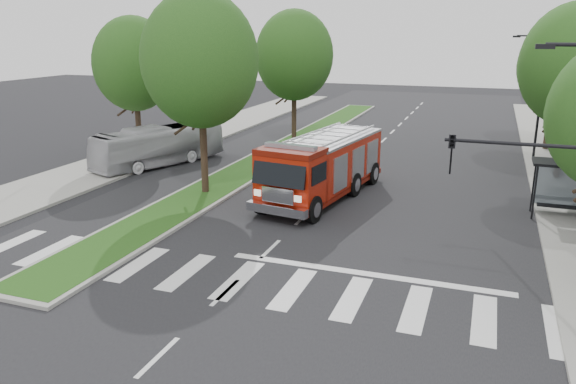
{
  "coord_description": "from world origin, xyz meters",
  "views": [
    {
      "loc": [
        7.58,
        -18.97,
        8.24
      ],
      "look_at": [
        0.03,
        1.97,
        1.8
      ],
      "focal_mm": 35.0,
      "sensor_mm": 36.0,
      "label": 1
    }
  ],
  "objects": [
    {
      "name": "tree_right_far",
      "position": [
        11.5,
        24.0,
        5.84
      ],
      "size": [
        5.0,
        5.0,
        8.73
      ],
      "color": "black",
      "rests_on": "ground"
    },
    {
      "name": "median",
      "position": [
        -6.0,
        18.0,
        0.08
      ],
      "size": [
        3.0,
        50.0,
        0.15
      ],
      "color": "gray",
      "rests_on": "ground"
    },
    {
      "name": "streetlight_right_near",
      "position": [
        9.61,
        -3.5,
        4.67
      ],
      "size": [
        4.08,
        0.22,
        8.0
      ],
      "color": "black",
      "rests_on": "ground"
    },
    {
      "name": "streetlight_right_far",
      "position": [
        10.35,
        20.0,
        4.48
      ],
      "size": [
        2.11,
        0.2,
        8.0
      ],
      "color": "black",
      "rests_on": "ground"
    },
    {
      "name": "bus_shelter",
      "position": [
        11.2,
        8.15,
        2.04
      ],
      "size": [
        3.2,
        1.6,
        2.61
      ],
      "color": "black",
      "rests_on": "ground"
    },
    {
      "name": "city_bus",
      "position": [
        -11.78,
        10.89,
        1.25
      ],
      "size": [
        5.14,
        9.15,
        2.5
      ],
      "primitive_type": "imported",
      "rotation": [
        0.0,
        0.0,
        -0.36
      ],
      "color": "#B8B8BC",
      "rests_on": "ground"
    },
    {
      "name": "tree_right_mid",
      "position": [
        11.5,
        14.0,
        6.49
      ],
      "size": [
        5.6,
        5.6,
        9.72
      ],
      "color": "black",
      "rests_on": "ground"
    },
    {
      "name": "tree_left_mid",
      "position": [
        -14.0,
        12.0,
        6.16
      ],
      "size": [
        5.2,
        5.2,
        9.16
      ],
      "color": "black",
      "rests_on": "ground"
    },
    {
      "name": "tree_median_far",
      "position": [
        -6.0,
        20.0,
        6.49
      ],
      "size": [
        5.6,
        5.6,
        9.72
      ],
      "color": "black",
      "rests_on": "ground"
    },
    {
      "name": "tree_median_near",
      "position": [
        -6.0,
        6.0,
        6.81
      ],
      "size": [
        5.8,
        5.8,
        10.16
      ],
      "color": "black",
      "rests_on": "ground"
    },
    {
      "name": "sidewalk_left",
      "position": [
        -14.5,
        10.0,
        0.07
      ],
      "size": [
        5.0,
        80.0,
        0.15
      ],
      "primitive_type": "cube",
      "color": "gray",
      "rests_on": "ground"
    },
    {
      "name": "fire_engine",
      "position": [
        -0.09,
        7.49,
        1.61
      ],
      "size": [
        4.33,
        10.02,
        3.36
      ],
      "rotation": [
        0.0,
        0.0,
        -0.16
      ],
      "color": "#620F05",
      "rests_on": "ground"
    },
    {
      "name": "ground",
      "position": [
        0.0,
        0.0,
        0.0
      ],
      "size": [
        140.0,
        140.0,
        0.0
      ],
      "primitive_type": "plane",
      "color": "black",
      "rests_on": "ground"
    }
  ]
}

